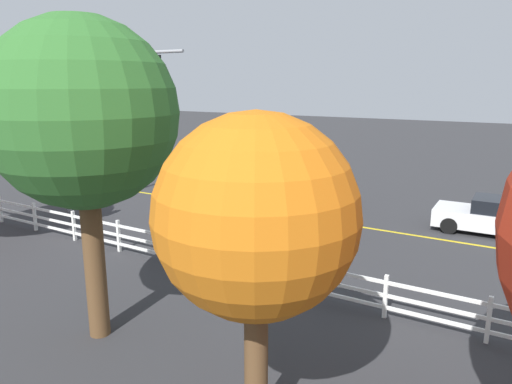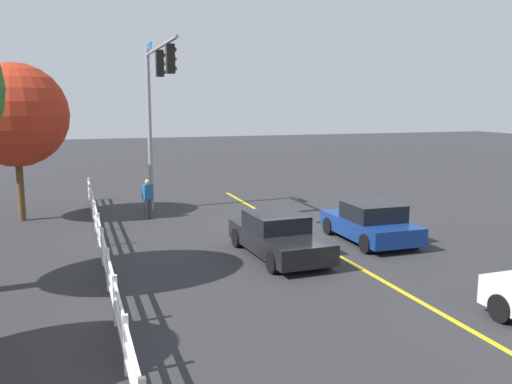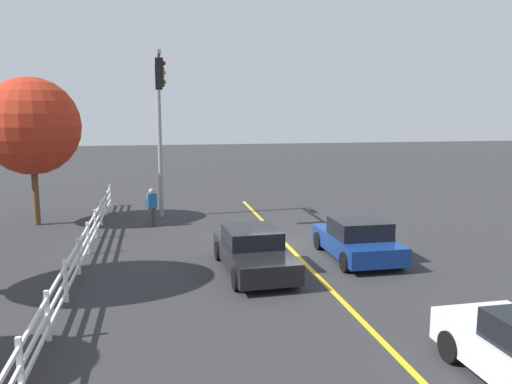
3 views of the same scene
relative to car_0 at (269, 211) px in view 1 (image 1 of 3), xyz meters
The scene contains 10 objects.
ground_plane 3.20m from the car_0, 36.19° to the right, with size 120.00×120.00×0.00m, color #2D2D30.
lane_center_stripe 2.45m from the car_0, 128.57° to the right, with size 28.00×0.16×0.01m, color gold.
signal_assembly 8.72m from the car_0, 21.22° to the left, with size 7.16×0.38×7.37m.
car_0 is the anchor object (origin of this frame).
car_1 3.82m from the car_0, 79.87° to the right, with size 4.05×2.06×1.40m.
car_2 8.91m from the car_0, 155.54° to the right, with size 4.36×2.01×1.44m.
pedestrian 7.74m from the car_0, 24.00° to the left, with size 0.38×0.46×1.69m.
white_rail_fence 5.38m from the car_0, 95.05° to the left, with size 26.10×0.10×1.15m.
tree_2 12.36m from the car_0, 118.25° to the left, with size 3.22×3.22×5.47m.
tree_3 10.66m from the car_0, 94.69° to the left, with size 4.14×4.14×7.27m.
Camera 1 is at (-11.76, 18.38, 5.85)m, focal length 33.26 mm.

